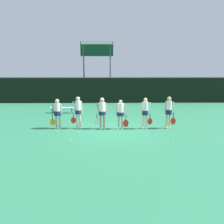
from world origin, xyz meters
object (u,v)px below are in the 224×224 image
object	(u,v)px
player_2	(102,110)
player_5	(169,110)
player_4	(145,111)
tennis_ball_3	(60,125)
player_1	(78,109)
tennis_ball_6	(128,130)
player_0	(57,111)
tennis_ball_5	(57,132)
player_3	(121,112)
bench_courtside	(62,108)
scoreboard	(97,55)
tennis_ball_0	(70,141)
tennis_ball_4	(81,125)
tennis_ball_2	(172,140)
tennis_ball_1	(77,133)
tennis_ball_7	(122,122)

from	to	relation	value
player_2	player_5	distance (m)	3.61
player_4	tennis_ball_3	size ratio (longest dim) A/B	25.22
player_1	tennis_ball_6	distance (m)	2.93
player_0	player_2	bearing A→B (deg)	4.28
tennis_ball_5	tennis_ball_6	xyz separation A→B (m)	(3.68, 0.42, -0.00)
player_0	tennis_ball_3	bearing A→B (deg)	101.54
player_1	player_3	xyz separation A→B (m)	(2.30, -0.14, -0.12)
player_2	tennis_ball_6	world-z (taller)	player_2
tennis_ball_5	bench_courtside	bearing A→B (deg)	99.03
player_1	player_5	xyz separation A→B (m)	(4.92, -0.07, -0.03)
scoreboard	player_3	world-z (taller)	scoreboard
scoreboard	tennis_ball_3	bearing A→B (deg)	-99.04
player_3	scoreboard	bearing A→B (deg)	109.77
player_4	tennis_ball_5	size ratio (longest dim) A/B	25.20
player_0	tennis_ball_0	bearing A→B (deg)	-59.30
player_0	tennis_ball_5	size ratio (longest dim) A/B	24.10
player_5	player_2	bearing A→B (deg)	177.23
player_0	player_4	world-z (taller)	player_4
player_3	tennis_ball_4	bearing A→B (deg)	169.58
scoreboard	player_4	distance (m)	12.26
scoreboard	player_4	bearing A→B (deg)	-74.43
player_2	tennis_ball_2	world-z (taller)	player_2
player_3	tennis_ball_5	bearing A→B (deg)	-156.79
player_0	tennis_ball_2	world-z (taller)	player_0
player_0	tennis_ball_1	bearing A→B (deg)	-32.05
player_4	tennis_ball_3	distance (m)	4.97
scoreboard	player_0	xyz separation A→B (m)	(-1.61, -11.13, -3.69)
player_2	tennis_ball_6	distance (m)	1.75
tennis_ball_1	tennis_ball_7	world-z (taller)	tennis_ball_1
player_2	tennis_ball_0	world-z (taller)	player_2
scoreboard	tennis_ball_7	bearing A→B (deg)	-78.64
player_3	tennis_ball_3	size ratio (longest dim) A/B	23.88
tennis_ball_0	tennis_ball_3	world-z (taller)	tennis_ball_0
player_4	tennis_ball_4	world-z (taller)	player_4
player_2	tennis_ball_3	bearing A→B (deg)	152.59
scoreboard	player_2	distance (m)	11.84
player_0	tennis_ball_4	bearing A→B (deg)	37.81
player_4	tennis_ball_3	bearing A→B (deg)	175.23
tennis_ball_4	tennis_ball_7	xyz separation A→B (m)	(2.40, 0.59, -0.00)
tennis_ball_3	tennis_ball_7	xyz separation A→B (m)	(3.64, 0.64, -0.00)
scoreboard	player_0	bearing A→B (deg)	-98.23
scoreboard	player_3	size ratio (longest dim) A/B	3.74
tennis_ball_1	player_3	bearing A→B (deg)	19.90
tennis_ball_6	scoreboard	bearing A→B (deg)	100.80
tennis_ball_6	tennis_ball_1	bearing A→B (deg)	-169.33
bench_courtside	tennis_ball_5	size ratio (longest dim) A/B	26.50
scoreboard	player_5	bearing A→B (deg)	-68.45
tennis_ball_1	player_1	bearing A→B (deg)	94.28
tennis_ball_5	tennis_ball_7	bearing A→B (deg)	32.35
bench_courtside	tennis_ball_5	bearing A→B (deg)	-79.22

